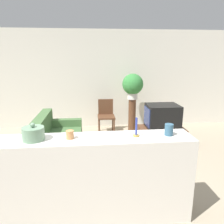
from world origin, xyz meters
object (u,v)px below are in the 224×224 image
wooden_chair (106,114)px  decorative_bowl (33,134)px  television (162,116)px  potted_plant (133,85)px  couch (56,145)px

wooden_chair → decorative_bowl: size_ratio=3.61×
television → decorative_bowl: bearing=-137.2°
television → potted_plant: (-0.42, 1.23, 0.53)m
couch → television: size_ratio=2.41×
couch → potted_plant: potted_plant is taller
decorative_bowl → television: bearing=42.8°
couch → television: 2.28m
television → wooden_chair: size_ratio=0.78×
wooden_chair → potted_plant: potted_plant is taller
couch → potted_plant: 2.56m
television → decorative_bowl: size_ratio=2.80×
wooden_chair → potted_plant: 1.04m
wooden_chair → potted_plant: size_ratio=1.32×
television → potted_plant: 1.40m
decorative_bowl → wooden_chair: bearing=71.9°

